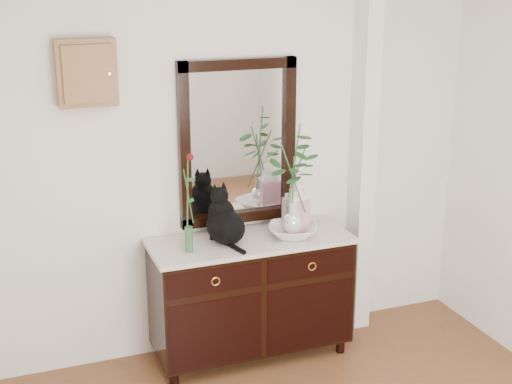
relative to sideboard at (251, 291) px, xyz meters
name	(u,v)px	position (x,y,z in m)	size (l,w,h in m)	color
wall_back	(223,157)	(-0.10, 0.25, 0.88)	(3.60, 0.04, 2.70)	silver
pilaster	(363,147)	(0.90, 0.17, 0.88)	(0.12, 0.20, 2.70)	silver
sideboard	(251,291)	(0.00, 0.00, 0.00)	(1.33, 0.52, 0.82)	black
wall_mirror	(238,143)	(0.00, 0.24, 0.97)	(0.80, 0.06, 1.10)	black
key_cabinet	(87,73)	(-0.95, 0.21, 1.48)	(0.35, 0.10, 0.40)	brown
cat	(226,216)	(-0.17, -0.01, 0.56)	(0.26, 0.32, 0.37)	black
lotus_bowl	(292,231)	(0.27, -0.06, 0.41)	(0.31, 0.31, 0.08)	silver
vase_branches	(293,179)	(0.27, -0.06, 0.77)	(0.36, 0.36, 0.75)	silver
bud_vase_rose	(188,203)	(-0.44, -0.08, 0.70)	(0.08, 0.08, 0.64)	#336738
ginger_jar	(296,206)	(0.32, 0.01, 0.56)	(0.14, 0.14, 0.37)	white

